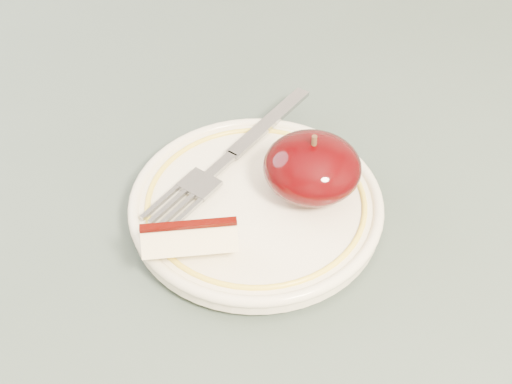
% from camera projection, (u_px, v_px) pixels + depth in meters
% --- Properties ---
extents(table, '(0.90, 0.90, 0.75)m').
position_uv_depth(table, '(205.00, 331.00, 0.59)').
color(table, brown).
rests_on(table, ground).
extents(plate, '(0.20, 0.20, 0.02)m').
position_uv_depth(plate, '(256.00, 205.00, 0.55)').
color(plate, '#F0E8C9').
rests_on(plate, table).
extents(apple_half, '(0.07, 0.07, 0.05)m').
position_uv_depth(apple_half, '(312.00, 168.00, 0.54)').
color(apple_half, black).
rests_on(apple_half, plate).
extents(apple_wedge, '(0.07, 0.05, 0.03)m').
position_uv_depth(apple_wedge, '(190.00, 239.00, 0.50)').
color(apple_wedge, '#FFF3BB').
rests_on(apple_wedge, plate).
extents(fork, '(0.11, 0.19, 0.00)m').
position_uv_depth(fork, '(231.00, 156.00, 0.57)').
color(fork, gray).
rests_on(fork, plate).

